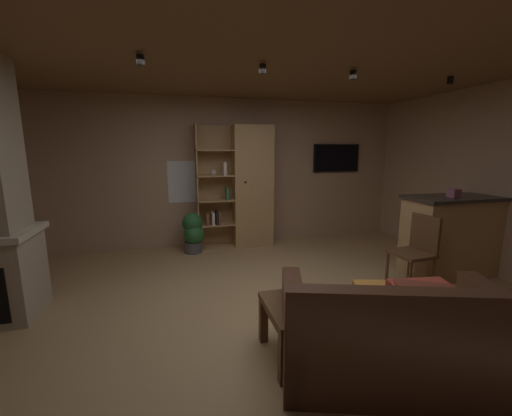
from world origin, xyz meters
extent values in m
cube|color=tan|center=(0.00, 0.00, -0.01)|extent=(6.55, 5.25, 0.02)
cube|color=tan|center=(0.00, 2.66, 1.29)|extent=(6.67, 0.06, 2.57)
cube|color=brown|center=(0.00, 0.00, 2.58)|extent=(6.55, 5.25, 0.02)
cube|color=white|center=(-0.67, 2.62, 1.14)|extent=(0.66, 0.01, 0.72)
cube|color=tan|center=(0.44, 2.38, 1.05)|extent=(0.68, 0.38, 2.11)
cube|color=tan|center=(-0.21, 2.56, 1.05)|extent=(0.63, 0.02, 2.11)
cube|color=tan|center=(-0.52, 2.38, 1.05)|extent=(0.02, 0.38, 2.11)
sphere|color=black|center=(0.27, 2.17, 1.16)|extent=(0.04, 0.04, 0.04)
cube|color=tan|center=(-0.21, 2.38, 0.01)|extent=(0.63, 0.38, 0.02)
cube|color=tan|center=(-0.21, 2.38, 0.42)|extent=(0.63, 0.38, 0.02)
cube|color=tan|center=(-0.21, 2.38, 0.84)|extent=(0.63, 0.38, 0.02)
cube|color=tan|center=(-0.21, 2.38, 1.26)|extent=(0.63, 0.38, 0.02)
cube|color=tan|center=(-0.21, 2.38, 1.68)|extent=(0.63, 0.38, 0.02)
cube|color=brown|center=(-0.17, 2.32, 0.54)|extent=(0.03, 0.23, 0.22)
cube|color=black|center=(-0.21, 2.32, 0.54)|extent=(0.03, 0.23, 0.23)
cube|color=#387247|center=(-0.02, 2.32, 0.96)|extent=(0.04, 0.23, 0.21)
cube|color=beige|center=(-0.27, 2.32, 0.54)|extent=(0.05, 0.23, 0.21)
cube|color=beige|center=(-0.06, 2.32, 1.38)|extent=(0.05, 0.23, 0.22)
cube|color=brown|center=(-0.37, 2.32, 0.53)|extent=(0.05, 0.23, 0.20)
sphere|color=beige|center=(-0.24, 2.38, 1.31)|extent=(0.10, 0.10, 0.10)
cube|color=tan|center=(2.82, 0.35, 0.53)|extent=(1.43, 0.56, 1.05)
cube|color=#2D2826|center=(2.82, 0.35, 1.07)|extent=(1.49, 0.62, 0.04)
cube|color=#995972|center=(2.61, 0.29, 1.15)|extent=(0.12, 0.12, 0.11)
cube|color=#4C2D1E|center=(0.67, -1.12, 0.21)|extent=(1.84, 1.33, 0.42)
cube|color=#4C2D1E|center=(0.56, -1.47, 0.63)|extent=(1.62, 0.64, 0.42)
cube|color=#4C2D1E|center=(1.39, -1.36, 0.34)|extent=(0.41, 0.87, 0.67)
cube|color=#4C2D1E|center=(-0.04, -0.89, 0.34)|extent=(0.41, 0.87, 0.67)
cube|color=#C67F33|center=(1.04, -1.37, 0.53)|extent=(0.46, 0.29, 0.33)
cube|color=#C67F33|center=(0.59, -1.05, 0.55)|extent=(0.40, 0.25, 0.32)
cube|color=brown|center=(0.18, -1.15, 0.53)|extent=(0.49, 0.26, 0.36)
cube|color=#AD3D2D|center=(0.79, -1.20, 0.55)|extent=(0.44, 0.22, 0.43)
cube|color=brown|center=(0.76, -1.31, 0.57)|extent=(0.41, 0.33, 0.43)
cube|color=brown|center=(0.11, -0.77, 0.44)|extent=(0.63, 0.62, 0.05)
cube|color=brown|center=(0.11, -0.77, 0.37)|extent=(0.56, 0.56, 0.08)
cube|color=brown|center=(-0.16, -1.04, 0.21)|extent=(0.07, 0.07, 0.41)
cube|color=brown|center=(0.38, -1.04, 0.21)|extent=(0.07, 0.07, 0.41)
cube|color=brown|center=(-0.16, -0.50, 0.21)|extent=(0.07, 0.07, 0.41)
cube|color=brown|center=(0.38, -0.50, 0.21)|extent=(0.07, 0.07, 0.41)
cube|color=brown|center=(0.15, -0.72, 0.47)|extent=(0.12, 0.10, 0.02)
cube|color=brown|center=(1.85, 0.08, 0.46)|extent=(0.46, 0.46, 0.04)
cube|color=brown|center=(2.04, 0.10, 0.70)|extent=(0.08, 0.40, 0.44)
cylinder|color=brown|center=(1.66, 0.24, 0.23)|extent=(0.04, 0.04, 0.46)
cylinder|color=brown|center=(1.69, -0.12, 0.23)|extent=(0.04, 0.04, 0.46)
cylinder|color=brown|center=(2.01, 0.27, 0.23)|extent=(0.04, 0.04, 0.46)
cylinder|color=brown|center=(2.05, -0.08, 0.23)|extent=(0.04, 0.04, 0.46)
cylinder|color=#4C4C51|center=(-0.62, 2.19, 0.09)|extent=(0.30, 0.30, 0.19)
sphere|color=#235B2D|center=(-0.61, 2.16, 0.32)|extent=(0.34, 0.34, 0.34)
sphere|color=#235B2D|center=(-0.63, 2.20, 0.51)|extent=(0.33, 0.33, 0.33)
cube|color=black|center=(2.17, 2.60, 1.53)|extent=(0.94, 0.05, 0.53)
cube|color=black|center=(2.17, 2.57, 1.53)|extent=(0.90, 0.01, 0.49)
cylinder|color=black|center=(-1.13, 0.26, 2.50)|extent=(0.07, 0.07, 0.09)
cylinder|color=black|center=(0.04, 0.29, 2.50)|extent=(0.07, 0.07, 0.09)
cylinder|color=black|center=(1.07, 0.30, 2.50)|extent=(0.07, 0.07, 0.09)
cylinder|color=black|center=(2.33, 0.25, 2.50)|extent=(0.07, 0.07, 0.09)
camera|label=1|loc=(-0.87, -2.97, 1.70)|focal=22.09mm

